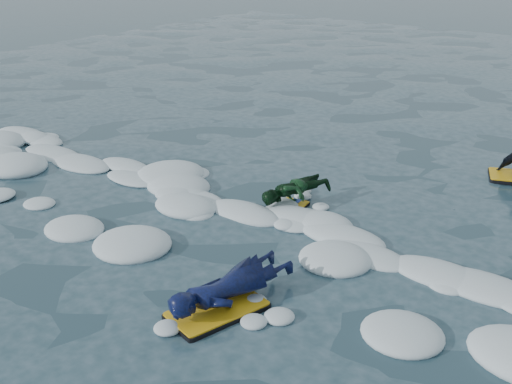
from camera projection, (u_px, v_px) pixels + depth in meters
ground at (176, 248)px, 8.65m from camera, size 120.00×120.00×0.00m
foam_band at (225, 222)px, 9.40m from camera, size 12.00×3.10×0.30m
prone_woman_unit at (230, 289)px, 7.26m from camera, size 0.87×1.74×0.43m
prone_child_unit at (295, 194)px, 9.83m from camera, size 0.93×1.25×0.44m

